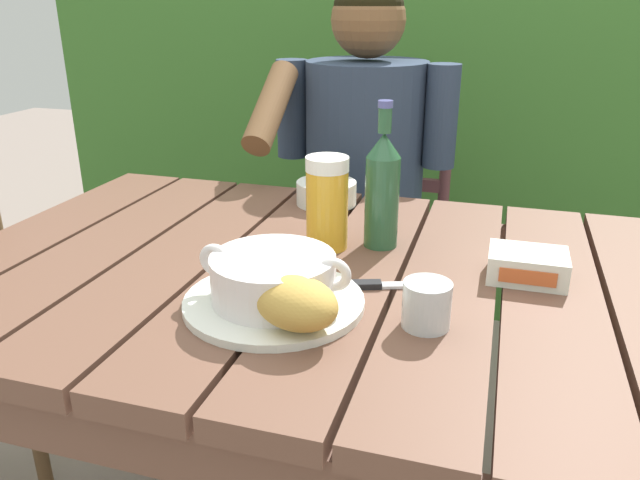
% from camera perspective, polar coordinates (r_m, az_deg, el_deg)
% --- Properties ---
extents(dining_table, '(1.40, 0.85, 0.76)m').
position_cam_1_polar(dining_table, '(1.07, 2.96, -7.39)').
color(dining_table, brown).
rests_on(dining_table, ground_plane).
extents(hedge_backdrop, '(3.14, 0.75, 1.69)m').
position_cam_1_polar(hedge_backdrop, '(2.59, 11.27, 13.45)').
color(hedge_backdrop, '#3C732C').
rests_on(hedge_backdrop, ground_plane).
extents(chair_near_diner, '(0.42, 0.43, 0.97)m').
position_cam_1_polar(chair_near_diner, '(1.94, 4.96, -0.06)').
color(chair_near_diner, brown).
rests_on(chair_near_diner, ground_plane).
extents(person_eating, '(0.48, 0.47, 1.24)m').
position_cam_1_polar(person_eating, '(1.67, 3.71, 5.77)').
color(person_eating, '#2E3C53').
rests_on(person_eating, ground_plane).
extents(serving_plate, '(0.27, 0.27, 0.01)m').
position_cam_1_polar(serving_plate, '(0.91, -4.27, -5.71)').
color(serving_plate, white).
rests_on(serving_plate, dining_table).
extents(soup_bowl, '(0.23, 0.18, 0.07)m').
position_cam_1_polar(soup_bowl, '(0.89, -4.34, -3.38)').
color(soup_bowl, white).
rests_on(soup_bowl, serving_plate).
extents(bread_roll, '(0.15, 0.13, 0.07)m').
position_cam_1_polar(bread_roll, '(0.82, -2.24, -5.80)').
color(bread_roll, gold).
rests_on(bread_roll, serving_plate).
extents(beer_glass, '(0.08, 0.08, 0.17)m').
position_cam_1_polar(beer_glass, '(1.09, 0.66, 3.45)').
color(beer_glass, gold).
rests_on(beer_glass, dining_table).
extents(beer_bottle, '(0.06, 0.06, 0.26)m').
position_cam_1_polar(beer_bottle, '(1.09, 5.79, 4.80)').
color(beer_bottle, '#2A5837').
rests_on(beer_bottle, dining_table).
extents(water_glass_small, '(0.07, 0.07, 0.07)m').
position_cam_1_polar(water_glass_small, '(0.85, 9.84, -5.91)').
color(water_glass_small, silver).
rests_on(water_glass_small, dining_table).
extents(butter_tub, '(0.12, 0.09, 0.05)m').
position_cam_1_polar(butter_tub, '(1.04, 18.63, -2.26)').
color(butter_tub, white).
rests_on(butter_tub, dining_table).
extents(table_knife, '(0.15, 0.07, 0.01)m').
position_cam_1_polar(table_knife, '(0.97, 5.53, -4.16)').
color(table_knife, silver).
rests_on(table_knife, dining_table).
extents(diner_bowl, '(0.13, 0.13, 0.05)m').
position_cam_1_polar(diner_bowl, '(1.35, 0.60, 4.39)').
color(diner_bowl, white).
rests_on(diner_bowl, dining_table).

